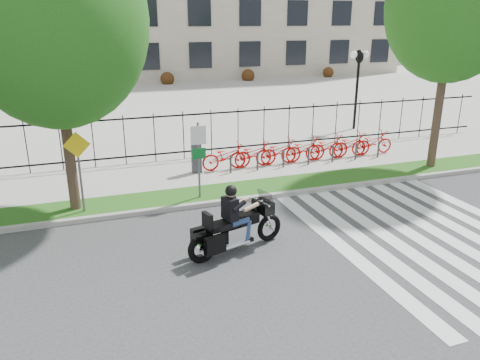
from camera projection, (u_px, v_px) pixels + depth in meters
name	position (u px, v px, depth m)	size (l,w,h in m)	color
ground	(267.00, 263.00, 11.56)	(120.00, 120.00, 0.00)	#333335
curb	(219.00, 202.00, 15.19)	(60.00, 0.20, 0.15)	#999890
grass_verge	(212.00, 194.00, 15.95)	(60.00, 1.50, 0.15)	#1C4912
sidewalk	(194.00, 172.00, 18.19)	(60.00, 3.50, 0.15)	#ACA9A1
plaza	(136.00, 102.00, 33.87)	(80.00, 34.00, 0.10)	#ACA9A1
crosswalk_stripes	(427.00, 235.00, 13.06)	(5.70, 8.00, 0.01)	silver
iron_fence	(183.00, 135.00, 19.40)	(30.00, 0.06, 2.00)	black
lamp_post_right	(358.00, 70.00, 24.34)	(1.06, 0.70, 4.25)	black
street_tree_1	(53.00, 20.00, 12.75)	(5.24, 5.24, 8.57)	#3A281F
street_tree_2	(453.00, 6.00, 16.81)	(4.77, 4.77, 8.76)	#3A281F
bike_share_station	(302.00, 149.00, 19.16)	(8.96, 0.88, 1.50)	#2D2D33
sign_pole_regulatory	(199.00, 151.00, 14.92)	(0.50, 0.09, 2.50)	#59595B
sign_pole_warning	(79.00, 161.00, 13.79)	(0.78, 0.09, 2.49)	#59595B
motorcycle_rider	(236.00, 225.00, 11.95)	(2.81, 1.27, 2.22)	black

